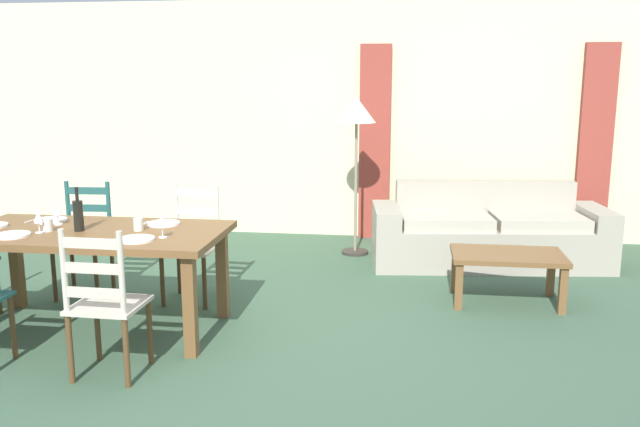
% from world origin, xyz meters
% --- Properties ---
extents(ground_plane, '(9.60, 9.60, 0.02)m').
position_xyz_m(ground_plane, '(0.00, 0.00, -0.01)').
color(ground_plane, '#3C5942').
extents(wall_far, '(9.60, 0.16, 2.70)m').
position_xyz_m(wall_far, '(0.00, 3.30, 1.35)').
color(wall_far, beige).
rests_on(wall_far, ground_plane).
extents(curtain_panel_left, '(0.35, 0.08, 2.20)m').
position_xyz_m(curtain_panel_left, '(0.58, 3.16, 1.10)').
color(curtain_panel_left, '#9C3C30').
rests_on(curtain_panel_left, ground_plane).
extents(curtain_panel_right, '(0.35, 0.08, 2.20)m').
position_xyz_m(curtain_panel_right, '(2.98, 3.16, 1.10)').
color(curtain_panel_right, '#9C3C30').
rests_on(curtain_panel_right, ground_plane).
extents(dining_table, '(1.90, 0.96, 0.75)m').
position_xyz_m(dining_table, '(-1.28, -0.03, 0.66)').
color(dining_table, brown).
rests_on(dining_table, ground_plane).
extents(dining_chair_near_right, '(0.43, 0.41, 0.96)m').
position_xyz_m(dining_chair_near_right, '(-0.84, -0.77, 0.48)').
color(dining_chair_near_right, beige).
rests_on(dining_chair_near_right, ground_plane).
extents(dining_chair_far_left, '(0.44, 0.42, 0.96)m').
position_xyz_m(dining_chair_far_left, '(-1.74, 0.74, 0.48)').
color(dining_chair_far_left, '#235350').
rests_on(dining_chair_far_left, ground_plane).
extents(dining_chair_far_right, '(0.44, 0.42, 0.96)m').
position_xyz_m(dining_chair_far_right, '(-0.78, 0.73, 0.48)').
color(dining_chair_far_right, beige).
rests_on(dining_chair_far_right, ground_plane).
extents(dinner_plate_near_left, '(0.24, 0.24, 0.02)m').
position_xyz_m(dinner_plate_near_left, '(-1.73, -0.28, 0.76)').
color(dinner_plate_near_left, white).
rests_on(dinner_plate_near_left, dining_table).
extents(dinner_plate_near_right, '(0.24, 0.24, 0.02)m').
position_xyz_m(dinner_plate_near_right, '(-0.83, -0.28, 0.76)').
color(dinner_plate_near_right, white).
rests_on(dinner_plate_near_right, dining_table).
extents(fork_near_right, '(0.02, 0.17, 0.01)m').
position_xyz_m(fork_near_right, '(-0.98, -0.28, 0.75)').
color(fork_near_right, silver).
rests_on(fork_near_right, dining_table).
extents(dinner_plate_far_left, '(0.24, 0.24, 0.02)m').
position_xyz_m(dinner_plate_far_left, '(-1.73, 0.22, 0.76)').
color(dinner_plate_far_left, white).
rests_on(dinner_plate_far_left, dining_table).
extents(fork_far_left, '(0.03, 0.17, 0.01)m').
position_xyz_m(fork_far_left, '(-1.88, 0.22, 0.75)').
color(fork_far_left, silver).
rests_on(fork_far_left, dining_table).
extents(dinner_plate_far_right, '(0.24, 0.24, 0.02)m').
position_xyz_m(dinner_plate_far_right, '(-0.83, 0.22, 0.76)').
color(dinner_plate_far_right, white).
rests_on(dinner_plate_far_right, dining_table).
extents(fork_far_right, '(0.02, 0.17, 0.01)m').
position_xyz_m(fork_far_right, '(-0.98, 0.22, 0.75)').
color(fork_far_right, silver).
rests_on(fork_far_right, dining_table).
extents(wine_bottle, '(0.07, 0.07, 0.32)m').
position_xyz_m(wine_bottle, '(-1.35, -0.06, 0.87)').
color(wine_bottle, black).
rests_on(wine_bottle, dining_table).
extents(wine_glass_near_left, '(0.06, 0.06, 0.16)m').
position_xyz_m(wine_glass_near_left, '(-1.60, -0.15, 0.86)').
color(wine_glass_near_left, white).
rests_on(wine_glass_near_left, dining_table).
extents(wine_glass_near_right, '(0.06, 0.06, 0.16)m').
position_xyz_m(wine_glass_near_right, '(-0.68, -0.18, 0.86)').
color(wine_glass_near_right, white).
rests_on(wine_glass_near_right, dining_table).
extents(wine_glass_far_left, '(0.06, 0.06, 0.16)m').
position_xyz_m(wine_glass_far_left, '(-1.60, 0.11, 0.86)').
color(wine_glass_far_left, white).
rests_on(wine_glass_far_left, dining_table).
extents(coffee_cup_primary, '(0.07, 0.07, 0.09)m').
position_xyz_m(coffee_cup_primary, '(-0.93, 0.01, 0.80)').
color(coffee_cup_primary, silver).
rests_on(coffee_cup_primary, dining_table).
extents(coffee_cup_secondary, '(0.07, 0.07, 0.09)m').
position_xyz_m(coffee_cup_secondary, '(-1.56, -0.10, 0.80)').
color(coffee_cup_secondary, silver).
rests_on(coffee_cup_secondary, dining_table).
extents(couch, '(2.35, 1.05, 0.80)m').
position_xyz_m(couch, '(1.77, 2.21, 0.29)').
color(couch, '#A49C8A').
rests_on(couch, ground_plane).
extents(coffee_table, '(0.90, 0.56, 0.42)m').
position_xyz_m(coffee_table, '(1.79, 1.00, 0.36)').
color(coffee_table, brown).
rests_on(coffee_table, ground_plane).
extents(standing_lamp, '(0.40, 0.40, 1.64)m').
position_xyz_m(standing_lamp, '(0.43, 2.40, 1.41)').
color(standing_lamp, '#332D28').
rests_on(standing_lamp, ground_plane).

